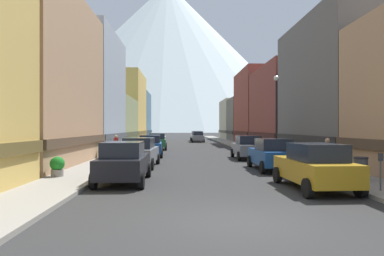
{
  "coord_description": "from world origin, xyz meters",
  "views": [
    {
      "loc": [
        -1.39,
        -8.78,
        2.39
      ],
      "look_at": [
        0.07,
        31.79,
        2.34
      ],
      "focal_mm": 32.6,
      "sensor_mm": 36.0,
      "label": 1
    }
  ],
  "objects_px": {
    "potted_plant_2": "(104,149)",
    "pedestrian_2": "(116,147)",
    "potted_plant_1": "(288,152)",
    "pedestrian_1": "(328,156)",
    "car_left_3": "(157,141)",
    "potted_plant_0": "(57,166)",
    "car_right_0": "(315,166)",
    "car_right_2": "(248,147)",
    "car_driving_0": "(198,137)",
    "parking_meter_near": "(381,166)",
    "streetlamp_right": "(276,105)",
    "car_right_1": "(272,154)",
    "car_left_1": "(140,152)",
    "car_driving_1": "(196,136)",
    "pedestrian_0": "(327,156)",
    "trash_bin_right": "(361,168)",
    "car_left_0": "(124,162)",
    "car_left_2": "(150,146)"
  },
  "relations": [
    {
      "from": "potted_plant_2",
      "to": "pedestrian_2",
      "type": "relative_size",
      "value": 0.62
    },
    {
      "from": "potted_plant_1",
      "to": "pedestrian_1",
      "type": "xyz_separation_m",
      "value": [
        -0.75,
        -8.91,
        0.41
      ]
    },
    {
      "from": "car_left_3",
      "to": "potted_plant_0",
      "type": "relative_size",
      "value": 4.89
    },
    {
      "from": "car_right_0",
      "to": "pedestrian_1",
      "type": "xyz_separation_m",
      "value": [
        2.45,
        4.5,
        0.04
      ]
    },
    {
      "from": "car_right_0",
      "to": "car_right_2",
      "type": "height_order",
      "value": "same"
    },
    {
      "from": "car_driving_0",
      "to": "potted_plant_2",
      "type": "relative_size",
      "value": 4.2
    },
    {
      "from": "parking_meter_near",
      "to": "streetlamp_right",
      "type": "bearing_deg",
      "value": 91.92
    },
    {
      "from": "car_right_1",
      "to": "car_right_0",
      "type": "bearing_deg",
      "value": -89.99
    },
    {
      "from": "car_right_0",
      "to": "potted_plant_1",
      "type": "bearing_deg",
      "value": 76.58
    },
    {
      "from": "car_right_0",
      "to": "pedestrian_1",
      "type": "bearing_deg",
      "value": 61.47
    },
    {
      "from": "potted_plant_2",
      "to": "pedestrian_1",
      "type": "relative_size",
      "value": 0.62
    },
    {
      "from": "car_right_0",
      "to": "car_left_1",
      "type": "bearing_deg",
      "value": 133.56
    },
    {
      "from": "car_left_3",
      "to": "car_driving_0",
      "type": "distance_m",
      "value": 19.86
    },
    {
      "from": "car_driving_0",
      "to": "potted_plant_0",
      "type": "bearing_deg",
      "value": -101.9
    },
    {
      "from": "car_right_0",
      "to": "streetlamp_right",
      "type": "height_order",
      "value": "streetlamp_right"
    },
    {
      "from": "car_driving_1",
      "to": "car_driving_0",
      "type": "bearing_deg",
      "value": -90.0
    },
    {
      "from": "pedestrian_0",
      "to": "streetlamp_right",
      "type": "relative_size",
      "value": 0.28
    },
    {
      "from": "car_right_2",
      "to": "potted_plant_0",
      "type": "relative_size",
      "value": 4.84
    },
    {
      "from": "car_driving_1",
      "to": "potted_plant_2",
      "type": "relative_size",
      "value": 4.2
    },
    {
      "from": "potted_plant_1",
      "to": "pedestrian_2",
      "type": "relative_size",
      "value": 0.46
    },
    {
      "from": "car_left_1",
      "to": "trash_bin_right",
      "type": "height_order",
      "value": "car_left_1"
    },
    {
      "from": "potted_plant_2",
      "to": "streetlamp_right",
      "type": "relative_size",
      "value": 0.18
    },
    {
      "from": "car_left_0",
      "to": "car_right_2",
      "type": "relative_size",
      "value": 1.0
    },
    {
      "from": "car_right_0",
      "to": "pedestrian_1",
      "type": "relative_size",
      "value": 2.62
    },
    {
      "from": "car_left_2",
      "to": "parking_meter_near",
      "type": "bearing_deg",
      "value": -60.16
    },
    {
      "from": "car_left_3",
      "to": "pedestrian_0",
      "type": "height_order",
      "value": "pedestrian_0"
    },
    {
      "from": "car_left_3",
      "to": "car_driving_0",
      "type": "height_order",
      "value": "same"
    },
    {
      "from": "car_right_2",
      "to": "car_driving_0",
      "type": "distance_m",
      "value": 30.73
    },
    {
      "from": "car_right_0",
      "to": "streetlamp_right",
      "type": "relative_size",
      "value": 0.76
    },
    {
      "from": "parking_meter_near",
      "to": "pedestrian_2",
      "type": "bearing_deg",
      "value": 129.21
    },
    {
      "from": "car_left_3",
      "to": "parking_meter_near",
      "type": "relative_size",
      "value": 3.35
    },
    {
      "from": "car_driving_1",
      "to": "parking_meter_near",
      "type": "distance_m",
      "value": 50.16
    },
    {
      "from": "car_driving_1",
      "to": "streetlamp_right",
      "type": "relative_size",
      "value": 0.75
    },
    {
      "from": "pedestrian_2",
      "to": "car_right_0",
      "type": "bearing_deg",
      "value": -53.6
    },
    {
      "from": "potted_plant_2",
      "to": "pedestrian_0",
      "type": "relative_size",
      "value": 0.63
    },
    {
      "from": "car_left_2",
      "to": "car_left_0",
      "type": "bearing_deg",
      "value": -90.01
    },
    {
      "from": "potted_plant_1",
      "to": "streetlamp_right",
      "type": "bearing_deg",
      "value": -122.62
    },
    {
      "from": "car_driving_0",
      "to": "pedestrian_2",
      "type": "bearing_deg",
      "value": -104.6
    },
    {
      "from": "car_left_3",
      "to": "trash_bin_right",
      "type": "xyz_separation_m",
      "value": [
        10.15,
        -23.27,
        -0.26
      ]
    },
    {
      "from": "car_left_3",
      "to": "trash_bin_right",
      "type": "relative_size",
      "value": 4.55
    },
    {
      "from": "car_right_0",
      "to": "car_left_2",
      "type": "bearing_deg",
      "value": 116.02
    },
    {
      "from": "potted_plant_0",
      "to": "pedestrian_2",
      "type": "height_order",
      "value": "pedestrian_2"
    },
    {
      "from": "car_left_0",
      "to": "car_left_3",
      "type": "distance_m",
      "value": 22.73
    },
    {
      "from": "car_left_1",
      "to": "car_right_2",
      "type": "bearing_deg",
      "value": 33.98
    },
    {
      "from": "car_left_0",
      "to": "trash_bin_right",
      "type": "distance_m",
      "value": 10.17
    },
    {
      "from": "car_right_1",
      "to": "potted_plant_1",
      "type": "xyz_separation_m",
      "value": [
        3.2,
        7.28,
        -0.38
      ]
    },
    {
      "from": "car_right_2",
      "to": "potted_plant_1",
      "type": "relative_size",
      "value": 5.71
    },
    {
      "from": "pedestrian_0",
      "to": "pedestrian_2",
      "type": "xyz_separation_m",
      "value": [
        -12.5,
        9.07,
        0.01
      ]
    },
    {
      "from": "potted_plant_1",
      "to": "car_left_3",
      "type": "bearing_deg",
      "value": 133.81
    },
    {
      "from": "car_left_3",
      "to": "potted_plant_0",
      "type": "xyz_separation_m",
      "value": [
        -3.2,
        -21.68,
        -0.28
      ]
    }
  ]
}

